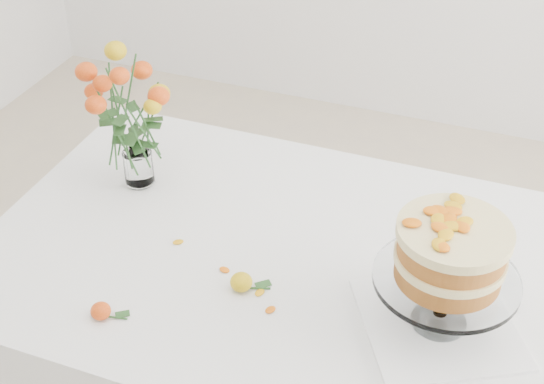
{
  "coord_description": "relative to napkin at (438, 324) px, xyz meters",
  "views": [
    {
      "loc": [
        0.42,
        -1.24,
        1.9
      ],
      "look_at": [
        -0.05,
        0.02,
        0.91
      ],
      "focal_mm": 50.0,
      "sensor_mm": 36.0,
      "label": 1
    }
  ],
  "objects": [
    {
      "name": "table",
      "position": [
        -0.36,
        0.1,
        -0.09
      ],
      "size": [
        1.43,
        0.93,
        0.76
      ],
      "color": "tan",
      "rests_on": "ground"
    },
    {
      "name": "napkin",
      "position": [
        0.0,
        0.0,
        0.0
      ],
      "size": [
        0.41,
        0.41,
        0.01
      ],
      "primitive_type": "cube",
      "rotation": [
        0.0,
        0.0,
        0.52
      ],
      "color": "white",
      "rests_on": "table"
    },
    {
      "name": "cake_stand",
      "position": [
        0.0,
        0.0,
        0.18
      ],
      "size": [
        0.29,
        0.29,
        0.26
      ],
      "rotation": [
        0.0,
        0.0,
        -0.14
      ],
      "color": "white",
      "rests_on": "napkin"
    },
    {
      "name": "rose_vase",
      "position": [
        -0.82,
        0.23,
        0.22
      ],
      "size": [
        0.26,
        0.26,
        0.38
      ],
      "rotation": [
        0.0,
        0.0,
        0.07
      ],
      "color": "white",
      "rests_on": "table"
    },
    {
      "name": "loose_rose_near",
      "position": [
        -0.42,
        -0.04,
        0.02
      ],
      "size": [
        0.09,
        0.05,
        0.04
      ],
      "rotation": [
        0.0,
        0.0,
        0.32
      ],
      "color": "yellow",
      "rests_on": "table"
    },
    {
      "name": "loose_rose_far",
      "position": [
        -0.66,
        -0.22,
        0.01
      ],
      "size": [
        0.08,
        0.04,
        0.04
      ],
      "rotation": [
        0.0,
        0.0,
        0.21
      ],
      "color": "#BA3809",
      "rests_on": "table"
    },
    {
      "name": "stray_petal_a",
      "position": [
        -0.48,
        -0.0,
        -0.0
      ],
      "size": [
        0.03,
        0.02,
        0.0
      ],
      "primitive_type": "ellipsoid",
      "color": "#E8A30E",
      "rests_on": "table"
    },
    {
      "name": "stray_petal_b",
      "position": [
        -0.38,
        -0.04,
        -0.0
      ],
      "size": [
        0.03,
        0.02,
        0.0
      ],
      "primitive_type": "ellipsoid",
      "color": "#E8A30E",
      "rests_on": "table"
    },
    {
      "name": "stray_petal_c",
      "position": [
        -0.34,
        -0.08,
        -0.0
      ],
      "size": [
        0.03,
        0.02,
        0.0
      ],
      "primitive_type": "ellipsoid",
      "color": "#E8A30E",
      "rests_on": "table"
    },
    {
      "name": "stray_petal_d",
      "position": [
        -0.62,
        0.05,
        -0.0
      ],
      "size": [
        0.03,
        0.02,
        0.0
      ],
      "primitive_type": "ellipsoid",
      "color": "#E8A30E",
      "rests_on": "table"
    }
  ]
}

